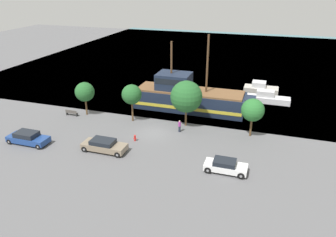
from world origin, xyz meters
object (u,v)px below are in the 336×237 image
Objects in this scene: pedestrian_walking_near at (180,126)px; moored_boat_outer at (267,98)px; moored_boat_dockside at (260,88)px; parked_car_curb_rear at (225,166)px; parked_car_curb_front at (28,138)px; bench_promenade_east at (72,113)px; parked_car_curb_mid at (104,145)px; pirate_ship at (188,97)px; fire_hydrant at (135,138)px.

moored_boat_outer is at bearing 55.37° from pedestrian_walking_near.
moored_boat_dockside is 26.12m from parked_car_curb_rear.
bench_promenade_east is at bearing 89.49° from parked_car_curb_front.
parked_car_curb_front is at bearing -151.96° from pedestrian_walking_near.
moored_boat_dockside is at bearing 60.03° from parked_car_curb_mid.
bench_promenade_east is (-22.32, 7.63, -0.22)m from parked_car_curb_rear.
parked_car_curb_front is at bearing -173.22° from parked_car_curb_mid.
moored_boat_outer is at bearing -74.17° from moored_boat_dockside.
bench_promenade_east is at bearing -153.01° from pirate_ship.
parked_car_curb_front is (-14.63, -16.04, -1.17)m from pirate_ship.
moored_boat_dockside is (9.49, 11.02, -1.20)m from pirate_ship.
moored_boat_outer is 28.88m from bench_promenade_east.
parked_car_curb_mid is at bearing -124.44° from fire_hydrant.
moored_boat_outer is 1.30× the size of parked_car_curb_mid.
moored_boat_dockside is 3.22× the size of bench_promenade_east.
moored_boat_dockside reaches higher than parked_car_curb_rear.
parked_car_curb_mid is 11.79m from bench_promenade_east.
fire_hydrant is 0.45× the size of bench_promenade_east.
bench_promenade_east is (-14.55, -7.41, -1.43)m from pirate_ship.
parked_car_curb_rear reaches higher than fire_hydrant.
fire_hydrant is at bearing 55.56° from parked_car_curb_mid.
bench_promenade_east reaches higher than fire_hydrant.
moored_boat_outer is (10.78, 6.46, -1.19)m from pirate_ship.
pirate_ship is at bearing 97.31° from pedestrian_walking_near.
parked_car_curb_front is 9.21m from parked_car_curb_mid.
parked_car_curb_front is 1.16× the size of parked_car_curb_rear.
fire_hydrant is at bearing 20.91° from parked_car_curb_front.
parked_car_curb_mid is 1.19× the size of parked_car_curb_rear.
pirate_ship reaches higher than moored_boat_outer.
pedestrian_walking_near is at bearing -124.63° from moored_boat_outer.
moored_boat_outer is 3.78× the size of bench_promenade_east.
parked_car_curb_mid is at bearing -110.15° from pirate_ship.
parked_car_curb_rear is at bearing -97.97° from moored_boat_outer.
parked_car_curb_mid is at bearing -39.76° from bench_promenade_east.
fire_hydrant is (-3.25, -11.69, -1.46)m from pirate_ship.
bench_promenade_east is at bearing 159.25° from fire_hydrant.
moored_boat_dockside is at bearing 37.47° from bench_promenade_east.
moored_boat_dockside is 3.58× the size of pedestrian_walking_near.
pedestrian_walking_near is (-6.78, 7.32, 0.11)m from parked_car_curb_rear.
moored_boat_outer is 17.23m from pedestrian_walking_near.
parked_car_curb_mid is (9.14, 1.09, -0.01)m from parked_car_curb_front.
parked_car_curb_front is at bearing -131.71° from moored_boat_dockside.
pirate_ship is 11.08× the size of pedestrian_walking_near.
parked_car_curb_rear is (-3.01, -21.50, -0.02)m from moored_boat_outer.
parked_car_curb_front is 0.98× the size of parked_car_curb_mid.
pedestrian_walking_near reaches higher than fire_hydrant.
pedestrian_walking_near is at bearing 28.04° from parked_car_curb_front.
moored_boat_dockside is 1.11× the size of parked_car_curb_mid.
parked_car_curb_rear is 5.40× the size of fire_hydrant.
moored_boat_dockside is at bearing 48.29° from parked_car_curb_front.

